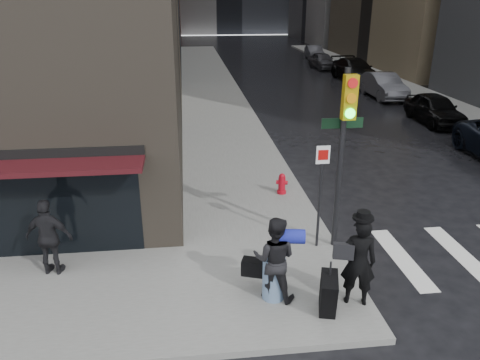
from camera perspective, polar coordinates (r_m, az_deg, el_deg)
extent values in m
plane|color=black|center=(10.89, 4.08, -13.33)|extent=(140.00, 140.00, 0.00)
cube|color=slate|center=(36.32, -3.90, 11.88)|extent=(4.00, 50.00, 0.15)
cube|color=slate|center=(39.36, 16.57, 11.82)|extent=(3.00, 50.00, 0.15)
cube|color=silver|center=(12.72, 19.10, -8.99)|extent=(0.50, 3.00, 0.01)
cube|color=silver|center=(13.47, 25.32, -8.19)|extent=(0.50, 3.00, 0.01)
imported|color=black|center=(10.04, 14.25, -9.64)|extent=(0.81, 0.64, 1.97)
cylinder|color=black|center=(9.57, 14.80, -4.48)|extent=(0.42, 0.42, 0.05)
cylinder|color=black|center=(9.54, 14.83, -4.16)|extent=(0.26, 0.26, 0.16)
cube|color=black|center=(9.81, 12.50, -8.46)|extent=(0.44, 0.23, 0.34)
cube|color=black|center=(9.88, 10.72, -13.50)|extent=(0.51, 0.82, 1.00)
cylinder|color=black|center=(9.59, 10.94, -10.93)|extent=(0.04, 0.04, 0.46)
imported|color=black|center=(9.92, 4.21, -9.58)|extent=(1.11, 0.99, 1.90)
cube|color=black|center=(10.34, 1.84, -10.58)|extent=(0.64, 0.48, 0.35)
cylinder|color=#1B2399|center=(9.75, 6.25, -6.84)|extent=(0.61, 0.39, 0.30)
imported|color=black|center=(11.60, -22.23, -6.49)|extent=(1.16, 0.66, 1.86)
cylinder|color=black|center=(11.67, 12.11, 2.10)|extent=(0.14, 0.14, 4.55)
cube|color=#B1900B|center=(11.01, 13.22, 9.78)|extent=(0.32, 0.21, 1.02)
cylinder|color=red|center=(10.84, 13.58, 11.41)|extent=(0.23, 0.06, 0.23)
cylinder|color=orange|center=(10.90, 13.42, 9.65)|extent=(0.23, 0.06, 0.23)
cylinder|color=#19E533|center=(10.98, 13.27, 7.91)|extent=(0.23, 0.06, 0.23)
cylinder|color=black|center=(11.86, 9.70, -2.12)|extent=(0.07, 0.07, 2.73)
cube|color=white|center=(11.42, 10.09, 3.04)|extent=(0.34, 0.02, 0.45)
cube|color=black|center=(11.46, 12.37, 6.80)|extent=(1.02, 0.04, 0.25)
cylinder|color=#AE0A19|center=(15.44, 5.09, -1.43)|extent=(0.30, 0.30, 0.09)
cylinder|color=#AE0A19|center=(15.35, 5.12, -0.62)|extent=(0.23, 0.23, 0.56)
sphere|color=#AE0A19|center=(15.24, 5.15, 0.42)|extent=(0.21, 0.21, 0.21)
cylinder|color=#AE0A19|center=(15.32, 5.13, -0.30)|extent=(0.40, 0.23, 0.13)
imported|color=black|center=(26.37, 22.66, 8.02)|extent=(1.92, 4.45, 1.50)
imported|color=#515156|center=(32.00, 17.07, 10.95)|extent=(1.65, 4.73, 1.56)
imported|color=black|center=(38.05, 13.80, 12.92)|extent=(2.56, 5.76, 1.64)
imported|color=#3B3B40|center=(43.92, 10.01, 14.15)|extent=(1.92, 4.21, 1.40)
imported|color=#3E3E42|center=(50.36, 9.04, 15.11)|extent=(1.79, 4.23, 1.36)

